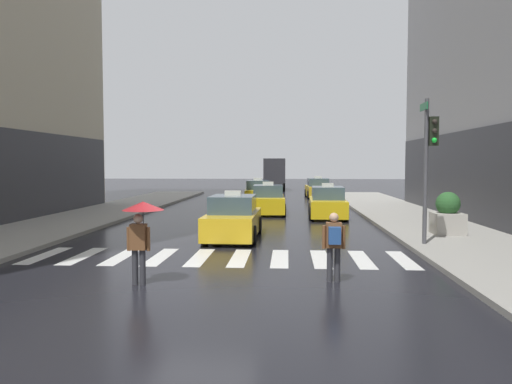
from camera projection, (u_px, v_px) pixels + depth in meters
The scene contains 12 objects.
ground_plane at pixel (202, 282), 11.63m from camera, with size 160.00×160.00×0.00m, color black.
crosswalk_markings at pixel (220, 258), 14.62m from camera, with size 11.30×2.80×0.01m.
traffic_light_pole at pixel (429, 150), 16.07m from camera, with size 0.44×0.84×4.80m.
taxi_lead at pixel (233, 219), 18.40m from camera, with size 1.97×4.56×1.80m.
taxi_second at pixel (327, 204), 25.49m from camera, with size 2.02×4.58×1.80m.
taxi_third at pixel (268, 201), 27.51m from camera, with size 2.04×4.59×1.80m.
taxi_fourth at pixel (258, 193), 35.30m from camera, with size 2.12×4.63×1.80m.
taxi_fifth at pixel (318, 189), 40.32m from camera, with size 2.07×4.60×1.80m.
box_truck at pixel (274, 173), 52.19m from camera, with size 2.48×7.61×3.35m.
pedestrian_with_umbrella at pixel (141, 220), 11.26m from camera, with size 0.96×0.96×1.94m.
pedestrian_with_backpack at pixel (334, 242), 11.54m from camera, with size 0.55×0.43×1.65m.
planter_near_corner at pixel (448, 215), 18.49m from camera, with size 1.10×1.10×1.60m.
Camera 1 is at (2.02, -11.38, 2.81)m, focal length 34.30 mm.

